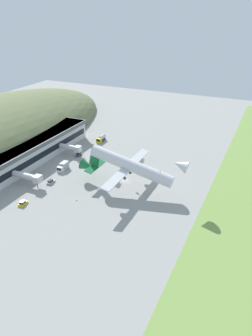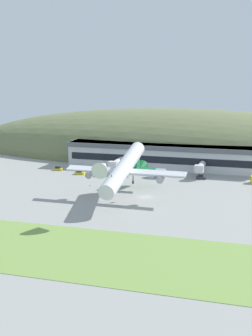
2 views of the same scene
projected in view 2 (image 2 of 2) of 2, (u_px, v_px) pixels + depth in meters
name	position (u px, v px, depth m)	size (l,w,h in m)	color
ground_plane	(145.00, 197.00, 153.77)	(329.22, 329.22, 0.00)	gray
grass_strip_foreground	(90.00, 253.00, 106.14)	(296.29, 31.02, 0.08)	#759947
hill_backdrop	(177.00, 152.00, 239.92)	(235.01, 89.13, 44.42)	#667047
terminal_building	(165.00, 154.00, 201.08)	(84.59, 17.79, 10.36)	silver
jetway_0	(117.00, 163.00, 191.07)	(3.38, 13.95, 5.43)	silver
jetway_1	(200.00, 167.00, 182.58)	(3.38, 11.96, 5.43)	silver
cargo_airplane	(124.00, 169.00, 148.90)	(39.50, 46.83, 14.49)	silver
service_car_0	(201.00, 177.00, 179.66)	(3.92, 2.09, 1.69)	#333338
service_car_1	(80.00, 173.00, 188.19)	(3.98, 2.11, 1.62)	gold
service_car_2	(124.00, 175.00, 183.74)	(4.08, 1.77, 1.48)	#999EA3
service_car_3	(58.00, 169.00, 195.97)	(3.82, 2.14, 1.54)	gold
fuel_truck	(158.00, 174.00, 182.20)	(6.55, 2.75, 3.37)	silver
traffic_cone_0	(90.00, 185.00, 169.29)	(0.52, 0.52, 0.58)	orange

